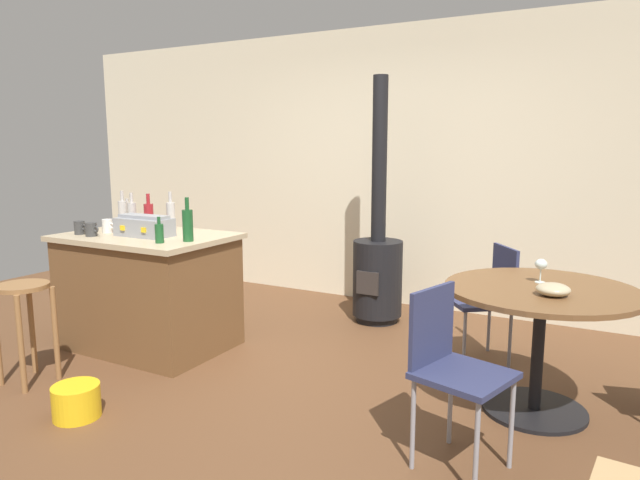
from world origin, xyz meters
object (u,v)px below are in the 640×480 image
at_px(kitchen_island, 149,290).
at_px(wooden_stool, 24,311).
at_px(dining_table, 540,317).
at_px(plastic_bucket, 76,401).
at_px(bottle_1, 132,215).
at_px(bottle_4, 123,213).
at_px(bottle_3, 149,216).
at_px(folding_chair_far, 452,362).
at_px(bottle_5, 128,215).
at_px(bottle_0, 159,233).
at_px(wood_stove, 378,263).
at_px(wine_glass, 541,265).
at_px(folding_chair_near, 488,294).
at_px(cup_2, 108,226).
at_px(bottle_6, 171,215).
at_px(cup_0, 91,229).
at_px(cup_1, 80,228).
at_px(bottle_2, 188,224).
at_px(toolbox, 144,226).
at_px(serving_bowl, 553,289).

height_order(kitchen_island, wooden_stool, kitchen_island).
xyz_separation_m(dining_table, plastic_bucket, (-2.33, -1.35, -0.49)).
bearing_deg(bottle_1, bottle_4, 170.59).
height_order(bottle_1, bottle_3, bottle_1).
xyz_separation_m(folding_chair_far, bottle_3, (-2.70, 0.73, 0.48)).
height_order(wooden_stool, plastic_bucket, wooden_stool).
bearing_deg(bottle_5, bottle_0, -30.87).
height_order(wood_stove, wine_glass, wood_stove).
bearing_deg(kitchen_island, folding_chair_near, 21.82).
xyz_separation_m(folding_chair_near, bottle_5, (-2.88, -0.68, 0.48)).
height_order(bottle_0, cup_2, bottle_0).
bearing_deg(bottle_6, cup_0, -121.06).
xyz_separation_m(folding_chair_far, bottle_4, (-2.98, 0.72, 0.49)).
relative_size(bottle_5, plastic_bucket, 0.86).
distance_m(wooden_stool, cup_1, 0.85).
height_order(bottle_0, plastic_bucket, bottle_0).
relative_size(kitchen_island, bottle_2, 4.05).
bearing_deg(cup_1, kitchen_island, 27.92).
bearing_deg(cup_2, bottle_5, 113.99).
relative_size(bottle_5, wine_glass, 1.62).
relative_size(folding_chair_far, plastic_bucket, 3.25).
distance_m(wood_stove, bottle_3, 2.00).
bearing_deg(wood_stove, toolbox, -130.02).
height_order(dining_table, bottle_6, bottle_6).
relative_size(cup_1, plastic_bucket, 0.43).
distance_m(folding_chair_near, bottle_3, 2.71).
distance_m(bottle_2, serving_bowl, 2.43).
relative_size(wood_stove, bottle_1, 7.23).
bearing_deg(wood_stove, plastic_bucket, -107.62).
relative_size(toolbox, bottle_2, 1.37).
bearing_deg(plastic_bucket, bottle_4, 126.49).
height_order(bottle_3, bottle_6, bottle_6).
height_order(wooden_stool, bottle_0, bottle_0).
xyz_separation_m(cup_1, wine_glass, (3.26, 0.62, -0.08)).
height_order(cup_2, wine_glass, cup_2).
bearing_deg(cup_2, bottle_4, 113.09).
distance_m(folding_chair_far, cup_2, 2.94).
bearing_deg(plastic_bucket, toolbox, 113.88).
relative_size(folding_chair_near, plastic_bucket, 3.13).
relative_size(kitchen_island, bottle_5, 5.48).
height_order(folding_chair_far, cup_2, cup_2).
distance_m(dining_table, folding_chair_near, 0.84).
relative_size(folding_chair_near, cup_0, 6.96).
bearing_deg(folding_chair_far, cup_1, 174.36).
distance_m(cup_2, serving_bowl, 3.25).
relative_size(folding_chair_far, bottle_6, 2.83).
bearing_deg(dining_table, folding_chair_far, -110.45).
relative_size(bottle_6, cup_0, 2.56).
height_order(folding_chair_near, cup_0, cup_0).
relative_size(dining_table, cup_2, 9.52).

